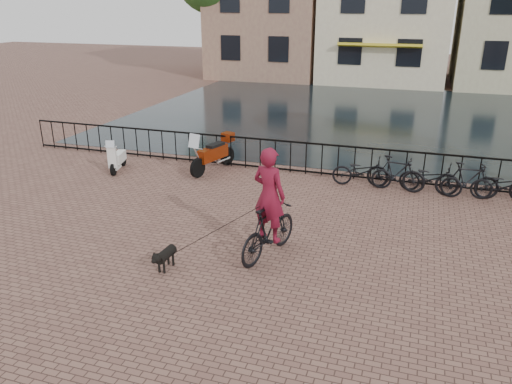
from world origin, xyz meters
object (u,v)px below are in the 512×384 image
(motorcycle, at_px, (213,149))
(dog, at_px, (166,257))
(cyclist, at_px, (269,210))
(scooter, at_px, (117,153))

(motorcycle, bearing_deg, dog, -60.19)
(cyclist, relative_size, dog, 3.57)
(motorcycle, relative_size, scooter, 1.57)
(motorcycle, distance_m, scooter, 3.04)
(cyclist, height_order, scooter, cyclist)
(scooter, bearing_deg, motorcycle, 2.63)
(dog, height_order, motorcycle, motorcycle)
(motorcycle, xyz_separation_m, scooter, (-2.90, -0.90, -0.13))
(cyclist, distance_m, dog, 2.30)
(cyclist, bearing_deg, dog, 49.85)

